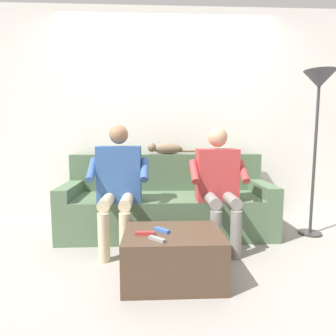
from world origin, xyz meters
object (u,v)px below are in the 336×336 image
object	(u,v)px
remote_gray	(157,239)
cat_on_backrest	(165,149)
couch	(167,206)
floor_lamp	(319,94)
coffee_table	(173,256)
person_left_seated	(218,180)
person_right_seated	(119,180)
remote_red	(145,233)
remote_blue	(162,230)

from	to	relation	value
remote_gray	cat_on_backrest	bearing A→B (deg)	127.29
couch	floor_lamp	distance (m)	1.98
coffee_table	person_left_seated	world-z (taller)	person_left_seated
couch	person_right_seated	size ratio (longest dim) A/B	1.91
coffee_table	person_right_seated	size ratio (longest dim) A/B	0.62
floor_lamp	couch	bearing A→B (deg)	-5.71
remote_red	floor_lamp	size ratio (longest dim) A/B	0.08
couch	remote_gray	distance (m)	1.23
person_left_seated	person_right_seated	distance (m)	0.96
couch	floor_lamp	bearing A→B (deg)	174.29
remote_blue	person_right_seated	bearing A→B (deg)	-14.75
person_left_seated	remote_gray	size ratio (longest dim) A/B	8.71
couch	person_left_seated	bearing A→B (deg)	141.72
person_left_seated	remote_blue	bearing A→B (deg)	49.54
couch	cat_on_backrest	bearing A→B (deg)	-87.18
remote_red	person_left_seated	bearing A→B (deg)	48.62
remote_gray	floor_lamp	world-z (taller)	floor_lamp
remote_red	floor_lamp	distance (m)	2.30
person_left_seated	person_right_seated	world-z (taller)	person_right_seated
person_left_seated	floor_lamp	distance (m)	1.40
person_left_seated	floor_lamp	world-z (taller)	floor_lamp
person_left_seated	person_right_seated	bearing A→B (deg)	0.58
person_right_seated	couch	bearing A→B (deg)	-141.01
floor_lamp	remote_gray	bearing A→B (deg)	32.30
person_left_seated	remote_gray	distance (m)	1.07
coffee_table	remote_red	bearing A→B (deg)	13.60
remote_gray	remote_blue	size ratio (longest dim) A/B	1.00
floor_lamp	remote_red	bearing A→B (deg)	28.31
coffee_table	person_left_seated	xyz separation A→B (m)	(-0.48, -0.68, 0.46)
person_right_seated	coffee_table	bearing A→B (deg)	125.82
couch	cat_on_backrest	world-z (taller)	cat_on_backrest
floor_lamp	person_right_seated	bearing A→B (deg)	6.54
couch	coffee_table	xyz separation A→B (m)	(0.00, 1.06, -0.10)
person_right_seated	floor_lamp	bearing A→B (deg)	-173.46
person_left_seated	cat_on_backrest	bearing A→B (deg)	-52.33
person_left_seated	floor_lamp	size ratio (longest dim) A/B	0.66
person_left_seated	remote_blue	distance (m)	0.91
couch	remote_blue	size ratio (longest dim) A/B	16.84
remote_gray	floor_lamp	bearing A→B (deg)	73.76
remote_red	floor_lamp	world-z (taller)	floor_lamp
couch	remote_gray	size ratio (longest dim) A/B	16.92
couch	remote_blue	distance (m)	1.05
couch	coffee_table	bearing A→B (deg)	90.00
cat_on_backrest	floor_lamp	bearing A→B (deg)	165.16
coffee_table	person_left_seated	distance (m)	0.95
floor_lamp	cat_on_backrest	bearing A→B (deg)	-14.84
coffee_table	remote_blue	world-z (taller)	remote_blue
remote_gray	couch	bearing A→B (deg)	125.81
couch	remote_red	size ratio (longest dim) A/B	16.25
person_right_seated	remote_gray	xyz separation A→B (m)	(-0.36, 0.83, -0.27)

